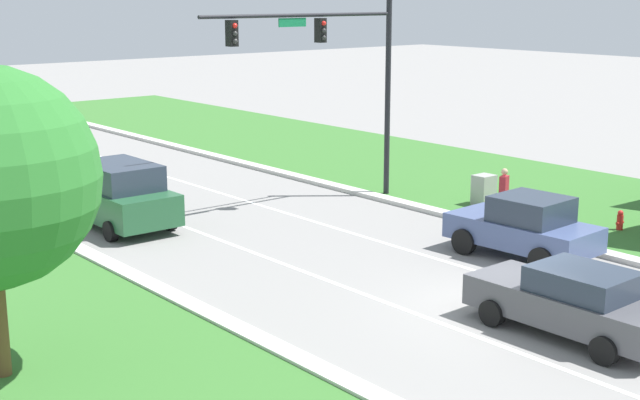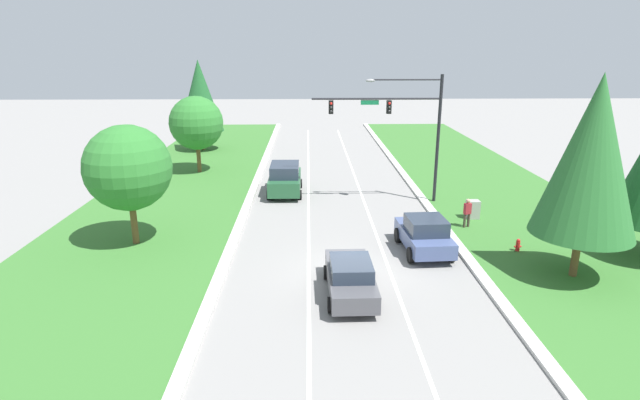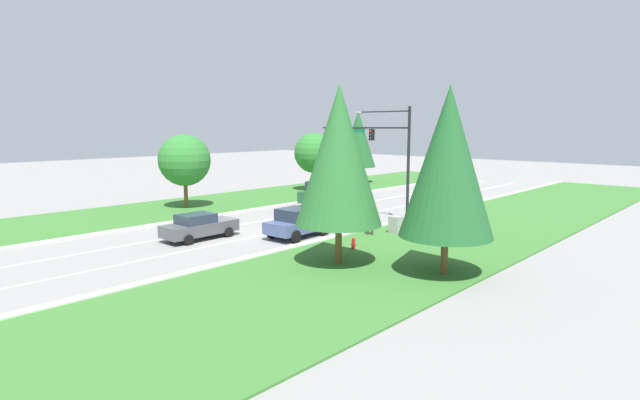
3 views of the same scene
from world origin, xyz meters
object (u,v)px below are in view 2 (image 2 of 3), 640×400
(pedestrian, at_px, (467,212))
(conifer_mid_left_tree, at_px, (200,96))
(forest_suv, at_px, (285,179))
(conifer_far_right_tree, at_px, (592,157))
(graphite_sedan, at_px, (350,277))
(fire_hydrant, at_px, (518,246))
(oak_far_left_tree, at_px, (128,168))
(utility_cabinet, at_px, (473,210))
(slate_blue_sedan, at_px, (424,234))
(traffic_signal_mast, at_px, (403,119))
(oak_near_left_tree, at_px, (196,123))

(pedestrian, distance_m, conifer_mid_left_tree, 29.56)
(forest_suv, height_order, conifer_far_right_tree, conifer_far_right_tree)
(pedestrian, height_order, conifer_mid_left_tree, conifer_mid_left_tree)
(graphite_sedan, height_order, pedestrian, pedestrian)
(forest_suv, distance_m, fire_hydrant, 15.77)
(forest_suv, bearing_deg, conifer_mid_left_tree, 119.22)
(fire_hydrant, height_order, oak_far_left_tree, oak_far_left_tree)
(utility_cabinet, distance_m, conifer_mid_left_tree, 29.03)
(graphite_sedan, distance_m, pedestrian, 10.32)
(pedestrian, bearing_deg, utility_cabinet, -138.27)
(graphite_sedan, height_order, conifer_mid_left_tree, conifer_mid_left_tree)
(slate_blue_sedan, bearing_deg, forest_suv, 121.27)
(conifer_far_right_tree, bearing_deg, traffic_signal_mast, 116.65)
(forest_suv, height_order, utility_cabinet, forest_suv)
(oak_near_left_tree, xyz_separation_m, oak_far_left_tree, (-0.05, -15.21, -0.00))
(fire_hydrant, distance_m, conifer_mid_left_tree, 33.18)
(oak_near_left_tree, bearing_deg, pedestrian, -37.50)
(graphite_sedan, xyz_separation_m, conifer_far_right_tree, (9.76, 1.40, 4.53))
(conifer_mid_left_tree, bearing_deg, oak_near_left_tree, -80.54)
(slate_blue_sedan, distance_m, oak_far_left_tree, 14.66)
(fire_hydrant, distance_m, oak_far_left_tree, 19.22)
(graphite_sedan, bearing_deg, pedestrian, 46.18)
(pedestrian, bearing_deg, conifer_far_right_tree, 93.90)
(traffic_signal_mast, distance_m, conifer_far_right_tree, 12.45)
(traffic_signal_mast, xyz_separation_m, fire_hydrant, (4.29, -8.37, -5.00))
(pedestrian, xyz_separation_m, fire_hydrant, (1.46, -3.42, -0.59))
(fire_hydrant, xyz_separation_m, conifer_mid_left_tree, (-20.29, 25.80, 4.88))
(oak_far_left_tree, bearing_deg, utility_cabinet, 10.71)
(traffic_signal_mast, xyz_separation_m, conifer_far_right_tree, (5.58, -11.12, -0.03))
(graphite_sedan, distance_m, forest_suv, 15.06)
(forest_suv, xyz_separation_m, conifer_far_right_tree, (12.99, -13.31, 4.26))
(slate_blue_sedan, height_order, conifer_far_right_tree, conifer_far_right_tree)
(forest_suv, bearing_deg, slate_blue_sedan, -55.54)
(conifer_far_right_tree, distance_m, conifer_mid_left_tree, 35.79)
(conifer_mid_left_tree, bearing_deg, forest_suv, -60.60)
(utility_cabinet, distance_m, oak_near_left_tree, 21.87)
(fire_hydrant, xyz_separation_m, conifer_far_right_tree, (1.30, -2.76, 4.97))
(slate_blue_sedan, bearing_deg, conifer_far_right_tree, -30.16)
(utility_cabinet, bearing_deg, graphite_sedan, -130.70)
(slate_blue_sedan, height_order, conifer_mid_left_tree, conifer_mid_left_tree)
(traffic_signal_mast, distance_m, oak_far_left_tree, 16.13)
(traffic_signal_mast, relative_size, oak_far_left_tree, 1.32)
(graphite_sedan, distance_m, oak_far_left_tree, 12.22)
(conifer_mid_left_tree, bearing_deg, pedestrian, -49.92)
(conifer_far_right_tree, bearing_deg, oak_near_left_tree, 135.88)
(traffic_signal_mast, bearing_deg, graphite_sedan, -108.43)
(forest_suv, bearing_deg, oak_far_left_tree, -128.36)
(utility_cabinet, distance_m, pedestrian, 1.76)
(graphite_sedan, bearing_deg, forest_suv, 101.35)
(forest_suv, distance_m, oak_far_left_tree, 11.88)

